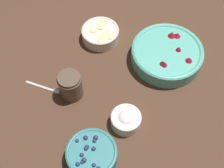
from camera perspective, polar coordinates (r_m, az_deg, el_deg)
name	(u,v)px	position (r m, az deg, el deg)	size (l,w,h in m)	color
ground_plane	(113,72)	(1.13, 0.18, 2.12)	(4.00, 4.00, 0.00)	#4C3323
bowl_strawberries	(167,54)	(1.15, 10.04, 5.50)	(0.26, 0.26, 0.08)	#56B7A8
bowl_blueberries	(92,155)	(0.95, -3.73, -12.77)	(0.15, 0.15, 0.07)	teal
bowl_bananas	(100,33)	(1.20, -2.14, 9.24)	(0.14, 0.14, 0.05)	silver
bowl_cream	(126,119)	(1.00, 2.57, -6.47)	(0.10, 0.10, 0.06)	white
jar_chocolate	(71,86)	(1.05, -7.59, -0.38)	(0.08, 0.08, 0.10)	brown
spoon	(50,89)	(1.10, -11.20, -0.95)	(0.09, 0.12, 0.01)	silver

